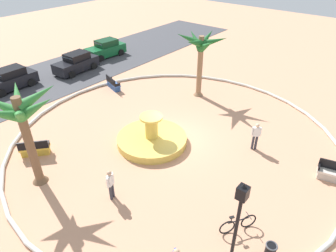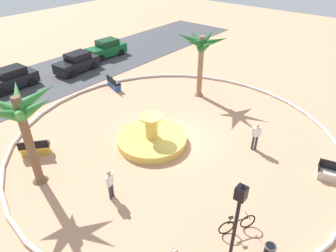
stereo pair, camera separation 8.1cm
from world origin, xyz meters
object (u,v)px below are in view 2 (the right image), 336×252
at_px(fountain, 152,139).
at_px(lamppost, 235,227).
at_px(palm_tree_near_fountain, 201,49).
at_px(person_pedestrian_stroll, 110,183).
at_px(bicycle_red_frame, 237,224).
at_px(parked_car_second, 77,63).
at_px(palm_tree_by_curb, 22,117).
at_px(bench_east, 114,85).
at_px(bench_north, 35,149).
at_px(person_cyclist_photo, 256,135).
at_px(bench_west, 334,175).
at_px(parked_car_leftmost, 11,79).
at_px(trash_bin, 269,251).
at_px(parked_car_third, 107,49).

distance_m(fountain, lamppost, 9.05).
height_order(palm_tree_near_fountain, person_pedestrian_stroll, palm_tree_near_fountain).
xyz_separation_m(bicycle_red_frame, parked_car_second, (6.46, 19.58, 0.40)).
bearing_deg(palm_tree_by_curb, fountain, -19.74).
relative_size(bench_east, person_pedestrian_stroll, 1.03).
distance_m(bench_north, bicycle_red_frame, 11.51).
height_order(person_cyclist_photo, parked_car_second, person_cyclist_photo).
xyz_separation_m(palm_tree_by_curb, bench_west, (9.34, -11.32, -3.36)).
relative_size(lamppost, parked_car_second, 1.09).
bearing_deg(person_pedestrian_stroll, parked_car_leftmost, 78.94).
xyz_separation_m(fountain, trash_bin, (-2.78, -8.47, 0.10)).
height_order(bench_west, lamppost, lamppost).
xyz_separation_m(lamppost, trash_bin, (1.57, -0.88, -2.22)).
bearing_deg(person_pedestrian_stroll, palm_tree_near_fountain, 14.56).
height_order(palm_tree_near_fountain, bench_west, palm_tree_near_fountain).
relative_size(fountain, parked_car_second, 1.00).
xyz_separation_m(lamppost, parked_car_third, (12.70, 21.26, -1.82)).
bearing_deg(fountain, palm_tree_near_fountain, 11.93).
bearing_deg(trash_bin, person_cyclist_photo, 30.31).
relative_size(lamppost, person_cyclist_photo, 2.62).
relative_size(palm_tree_by_curb, person_pedestrian_stroll, 3.07).
distance_m(bench_east, bench_north, 9.10).
relative_size(lamppost, person_pedestrian_stroll, 2.74).
bearing_deg(palm_tree_by_curb, bench_west, -50.47).
bearing_deg(parked_car_third, bench_west, -102.29).
distance_m(bench_east, person_pedestrian_stroll, 12.01).
bearing_deg(bicycle_red_frame, lamppost, -160.81).
distance_m(bench_west, trash_bin, 6.20).
bearing_deg(palm_tree_near_fountain, lamppost, -141.35).
bearing_deg(parked_car_third, lamppost, -120.86).
relative_size(trash_bin, parked_car_leftmost, 0.18).
xyz_separation_m(trash_bin, person_cyclist_photo, (6.05, 3.54, 0.57)).
bearing_deg(person_cyclist_photo, parked_car_second, 87.49).
bearing_deg(fountain, bicycle_red_frame, -109.30).
xyz_separation_m(person_pedestrian_stroll, parked_car_leftmost, (2.97, 15.20, -0.13)).
relative_size(fountain, bicycle_red_frame, 2.76).
bearing_deg(bench_north, palm_tree_by_curb, -115.22).
height_order(palm_tree_near_fountain, parked_car_second, palm_tree_near_fountain).
height_order(trash_bin, person_pedestrian_stroll, person_pedestrian_stroll).
distance_m(person_pedestrian_stroll, parked_car_leftmost, 15.49).
bearing_deg(bicycle_red_frame, parked_car_third, 62.38).
relative_size(fountain, trash_bin, 5.62).
bearing_deg(parked_car_second, trash_bin, -107.90).
xyz_separation_m(lamppost, parked_car_second, (8.39, 20.25, -1.82)).
height_order(bench_west, person_pedestrian_stroll, person_pedestrian_stroll).
height_order(fountain, bench_north, fountain).
height_order(bench_north, parked_car_leftmost, parked_car_leftmost).
bearing_deg(bench_east, trash_bin, -112.03).
relative_size(palm_tree_by_curb, bicycle_red_frame, 3.34).
bearing_deg(bench_north, bicycle_red_frame, -77.32).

